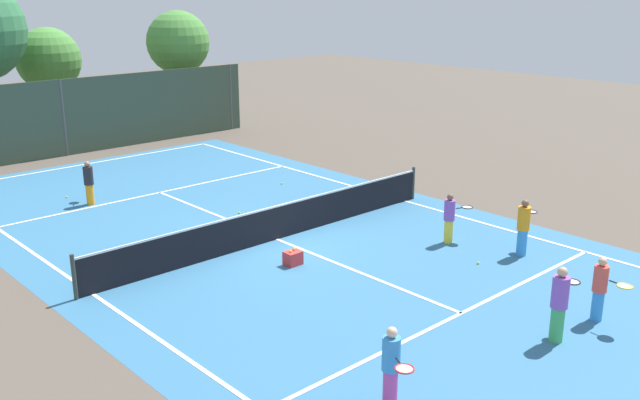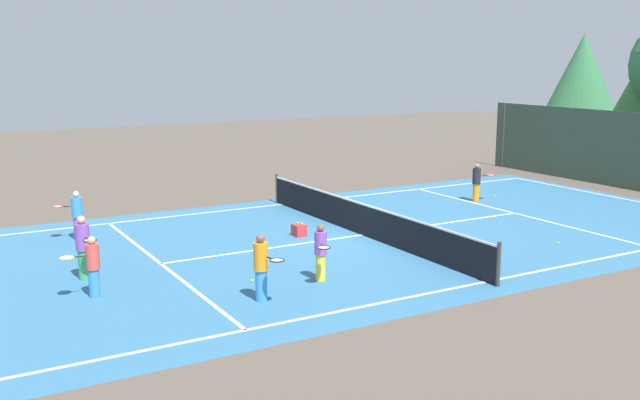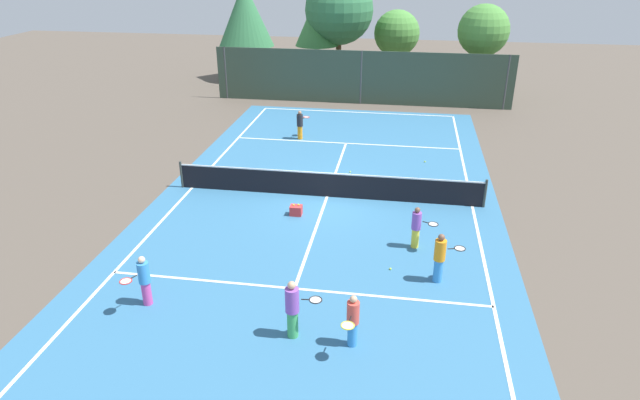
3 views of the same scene
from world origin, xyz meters
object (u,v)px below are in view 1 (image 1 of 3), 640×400
(player_4, at_px, (600,288))
(tennis_ball_4, at_px, (343,207))
(player_0, at_px, (89,182))
(tennis_ball_6, at_px, (478,263))
(player_1, at_px, (450,217))
(tennis_ball_2, at_px, (239,213))
(tennis_ball_1, at_px, (282,183))
(tennis_ball_0, at_px, (346,201))
(player_3, at_px, (559,303))
(player_2, at_px, (391,366))
(tennis_ball_3, at_px, (67,197))
(ball_crate, at_px, (293,258))
(player_5, at_px, (523,227))
(tennis_ball_5, at_px, (351,198))

(player_4, bearing_deg, tennis_ball_4, 80.34)
(player_0, distance_m, tennis_ball_6, 12.75)
(player_1, xyz_separation_m, tennis_ball_2, (-2.77, 6.06, -0.70))
(tennis_ball_1, height_order, tennis_ball_6, same)
(player_0, height_order, tennis_ball_0, player_0)
(player_3, xyz_separation_m, player_4, (1.48, -0.12, -0.09))
(player_2, relative_size, tennis_ball_3, 22.46)
(player_3, bearing_deg, tennis_ball_1, 75.07)
(player_3, bearing_deg, ball_crate, 100.77)
(player_4, height_order, ball_crate, player_4)
(player_1, height_order, player_4, player_4)
(tennis_ball_1, bearing_deg, player_2, -122.16)
(player_0, relative_size, player_3, 0.90)
(ball_crate, height_order, tennis_ball_1, ball_crate)
(ball_crate, relative_size, tennis_ball_6, 6.45)
(player_2, distance_m, tennis_ball_6, 7.08)
(ball_crate, distance_m, tennis_ball_6, 4.77)
(player_5, bearing_deg, tennis_ball_5, 87.10)
(player_4, distance_m, tennis_ball_6, 3.75)
(player_3, relative_size, ball_crate, 3.77)
(tennis_ball_0, height_order, tennis_ball_2, same)
(ball_crate, bearing_deg, tennis_ball_5, 30.97)
(ball_crate, xyz_separation_m, tennis_ball_5, (5.26, 3.16, -0.15))
(tennis_ball_5, bearing_deg, player_0, 141.66)
(player_3, xyz_separation_m, player_5, (3.65, 3.09, -0.03))
(ball_crate, xyz_separation_m, tennis_ball_0, (4.87, 3.03, -0.15))
(ball_crate, distance_m, tennis_ball_0, 5.74)
(player_2, xyz_separation_m, tennis_ball_0, (7.80, 9.01, -0.73))
(player_3, distance_m, tennis_ball_3, 16.70)
(player_5, bearing_deg, player_4, -124.00)
(tennis_ball_4, bearing_deg, player_4, -99.66)
(player_3, bearing_deg, tennis_ball_5, 67.94)
(ball_crate, bearing_deg, tennis_ball_0, 31.83)
(player_4, xyz_separation_m, ball_crate, (-2.75, 6.81, -0.56))
(tennis_ball_1, bearing_deg, ball_crate, -127.44)
(tennis_ball_0, distance_m, tennis_ball_3, 9.43)
(player_5, bearing_deg, tennis_ball_6, 164.24)
(player_4, distance_m, tennis_ball_1, 13.09)
(player_0, xyz_separation_m, tennis_ball_3, (-0.29, 1.22, -0.72))
(player_5, height_order, tennis_ball_5, player_5)
(player_0, height_order, tennis_ball_4, player_0)
(tennis_ball_0, distance_m, tennis_ball_1, 3.10)
(player_2, distance_m, player_5, 8.20)
(player_1, height_order, player_2, player_2)
(player_0, relative_size, tennis_ball_3, 21.99)
(player_1, xyz_separation_m, tennis_ball_4, (0.09, 4.31, -0.70))
(player_5, distance_m, tennis_ball_3, 14.91)
(tennis_ball_0, bearing_deg, player_5, -89.60)
(player_1, distance_m, ball_crate, 4.62)
(tennis_ball_2, xyz_separation_m, tennis_ball_3, (-3.27, 5.34, 0.00))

